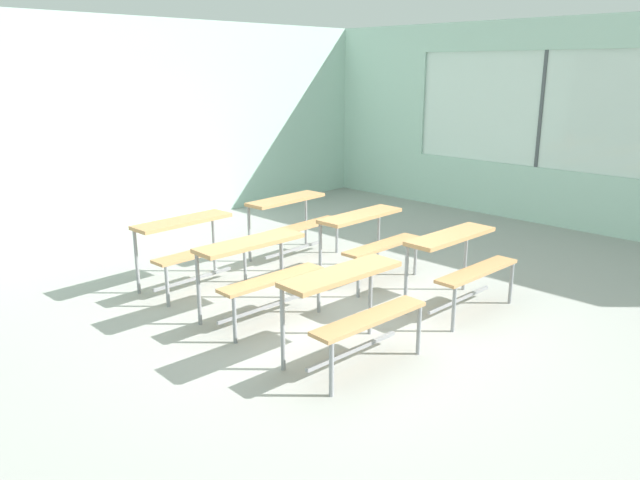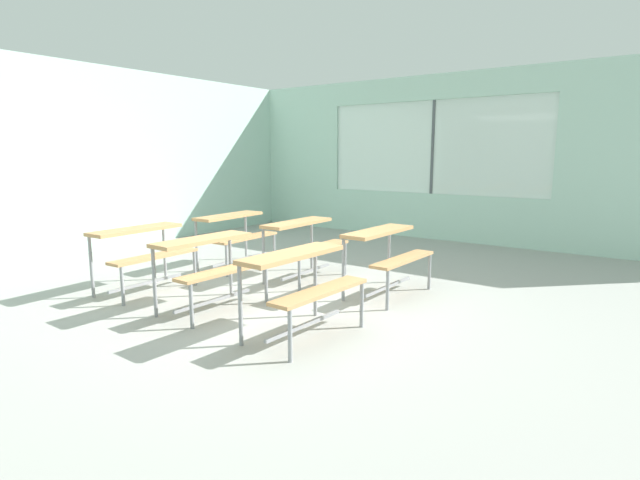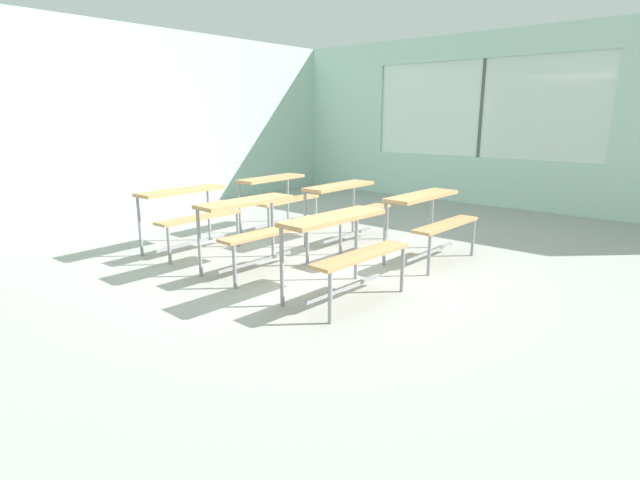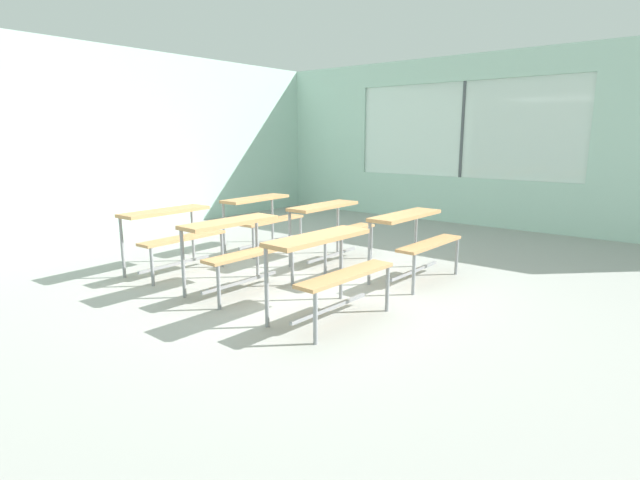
{
  "view_description": "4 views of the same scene",
  "coord_description": "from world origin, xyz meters",
  "px_view_note": "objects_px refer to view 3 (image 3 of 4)",
  "views": [
    {
      "loc": [
        -3.84,
        -3.73,
        2.31
      ],
      "look_at": [
        0.35,
        0.49,
        0.62
      ],
      "focal_mm": 34.3,
      "sensor_mm": 36.0,
      "label": 1
    },
    {
      "loc": [
        -3.8,
        -3.3,
        1.6
      ],
      "look_at": [
        1.23,
        0.35,
        0.51
      ],
      "focal_mm": 28.0,
      "sensor_mm": 36.0,
      "label": 2
    },
    {
      "loc": [
        -3.8,
        -3.3,
        1.6
      ],
      "look_at": [
        -0.2,
        -0.19,
        0.4
      ],
      "focal_mm": 28.0,
      "sensor_mm": 36.0,
      "label": 3
    },
    {
      "loc": [
        -3.8,
        -3.3,
        1.6
      ],
      "look_at": [
        -0.03,
        -0.25,
        0.58
      ],
      "focal_mm": 28.0,
      "sensor_mm": 36.0,
      "label": 4
    }
  ],
  "objects_px": {
    "desk_bench_r1c1": "(346,199)",
    "desk_bench_r2c1": "(277,190)",
    "desk_bench_r0c0": "(343,237)",
    "desk_bench_r0c1": "(430,211)",
    "desk_bench_r2c0": "(188,205)",
    "desk_bench_r1c0": "(253,218)"
  },
  "relations": [
    {
      "from": "desk_bench_r0c1",
      "to": "desk_bench_r1c0",
      "type": "bearing_deg",
      "value": 143.25
    },
    {
      "from": "desk_bench_r0c0",
      "to": "desk_bench_r2c0",
      "type": "distance_m",
      "value": 2.39
    },
    {
      "from": "desk_bench_r1c1",
      "to": "desk_bench_r2c1",
      "type": "relative_size",
      "value": 0.98
    },
    {
      "from": "desk_bench_r0c0",
      "to": "desk_bench_r1c1",
      "type": "xyz_separation_m",
      "value": [
        1.61,
        1.22,
        0.0
      ]
    },
    {
      "from": "desk_bench_r0c1",
      "to": "desk_bench_r2c0",
      "type": "xyz_separation_m",
      "value": [
        -1.52,
        2.37,
        0.0
      ]
    },
    {
      "from": "desk_bench_r0c1",
      "to": "desk_bench_r2c1",
      "type": "bearing_deg",
      "value": 90.94
    },
    {
      "from": "desk_bench_r1c0",
      "to": "desk_bench_r1c1",
      "type": "bearing_deg",
      "value": 0.97
    },
    {
      "from": "desk_bench_r2c0",
      "to": "desk_bench_r2c1",
      "type": "xyz_separation_m",
      "value": [
        1.53,
        0.05,
        0.0
      ]
    },
    {
      "from": "desk_bench_r0c0",
      "to": "desk_bench_r2c0",
      "type": "xyz_separation_m",
      "value": [
        0.06,
        2.39,
        0.0
      ]
    },
    {
      "from": "desk_bench_r1c0",
      "to": "desk_bench_r2c1",
      "type": "distance_m",
      "value": 1.97
    },
    {
      "from": "desk_bench_r2c0",
      "to": "desk_bench_r2c1",
      "type": "distance_m",
      "value": 1.53
    },
    {
      "from": "desk_bench_r1c1",
      "to": "desk_bench_r2c0",
      "type": "distance_m",
      "value": 1.94
    },
    {
      "from": "desk_bench_r0c1",
      "to": "desk_bench_r1c1",
      "type": "distance_m",
      "value": 1.2
    },
    {
      "from": "desk_bench_r2c1",
      "to": "desk_bench_r0c0",
      "type": "bearing_deg",
      "value": -125.94
    },
    {
      "from": "desk_bench_r0c0",
      "to": "desk_bench_r2c1",
      "type": "height_order",
      "value": "same"
    },
    {
      "from": "desk_bench_r0c0",
      "to": "desk_bench_r2c0",
      "type": "relative_size",
      "value": 1.0
    },
    {
      "from": "desk_bench_r2c1",
      "to": "desk_bench_r1c0",
      "type": "bearing_deg",
      "value": -144.58
    },
    {
      "from": "desk_bench_r0c0",
      "to": "desk_bench_r1c0",
      "type": "relative_size",
      "value": 1.01
    },
    {
      "from": "desk_bench_r0c1",
      "to": "desk_bench_r2c1",
      "type": "distance_m",
      "value": 2.42
    },
    {
      "from": "desk_bench_r0c0",
      "to": "desk_bench_r1c0",
      "type": "xyz_separation_m",
      "value": [
        0.04,
        1.22,
        0.0
      ]
    },
    {
      "from": "desk_bench_r1c0",
      "to": "desk_bench_r2c1",
      "type": "height_order",
      "value": "same"
    },
    {
      "from": "desk_bench_r0c1",
      "to": "desk_bench_r1c1",
      "type": "xyz_separation_m",
      "value": [
        0.02,
        1.2,
        0.0
      ]
    }
  ]
}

